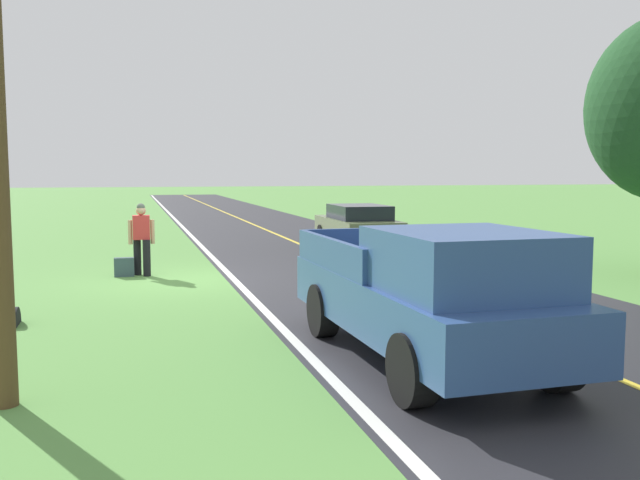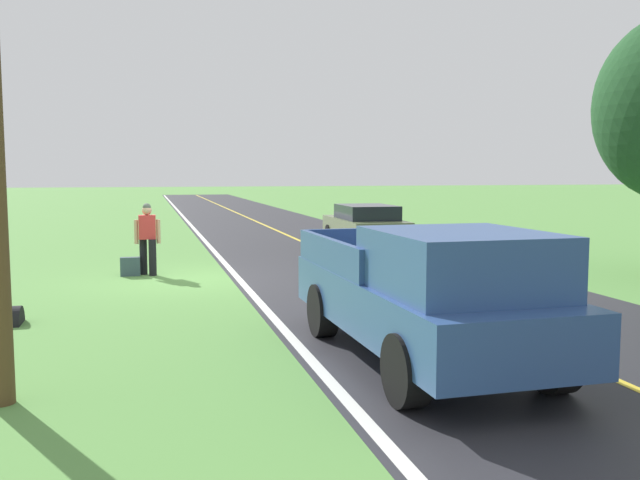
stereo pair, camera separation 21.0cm
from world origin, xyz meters
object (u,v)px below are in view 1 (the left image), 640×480
at_px(suitcase_carried, 124,267).
at_px(sedan_near_oncoming, 358,224).
at_px(hitchhiker_walking, 141,235).
at_px(pickup_truck_passing, 431,291).

distance_m(suitcase_carried, sedan_near_oncoming, 8.80).
height_order(hitchhiker_walking, sedan_near_oncoming, hitchhiker_walking).
distance_m(hitchhiker_walking, sedan_near_oncoming, 8.40).
xyz_separation_m(suitcase_carried, sedan_near_oncoming, (-7.46, -4.64, 0.53)).
distance_m(hitchhiker_walking, suitcase_carried, 0.87).
bearing_deg(hitchhiker_walking, sedan_near_oncoming, -147.05).
bearing_deg(sedan_near_oncoming, hitchhiker_walking, 32.95).
distance_m(pickup_truck_passing, sedan_near_oncoming, 14.00).
xyz_separation_m(hitchhiker_walking, pickup_truck_passing, (-3.47, 8.97, -0.01)).
xyz_separation_m(hitchhiker_walking, sedan_near_oncoming, (-7.04, -4.57, -0.23)).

